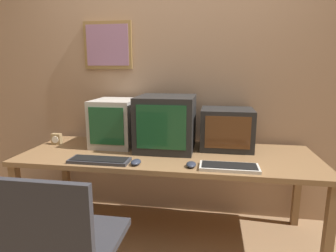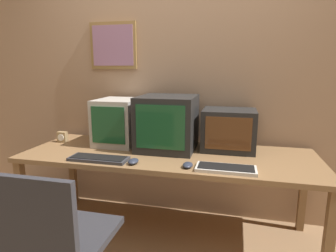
{
  "view_description": "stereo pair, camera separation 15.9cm",
  "coord_description": "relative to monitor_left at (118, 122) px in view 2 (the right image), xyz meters",
  "views": [
    {
      "loc": [
        0.34,
        -1.27,
        1.35
      ],
      "look_at": [
        0.0,
        0.79,
        0.92
      ],
      "focal_mm": 30.0,
      "sensor_mm": 36.0,
      "label": 1
    },
    {
      "loc": [
        0.49,
        -1.24,
        1.35
      ],
      "look_at": [
        0.0,
        0.79,
        0.92
      ],
      "focal_mm": 30.0,
      "sensor_mm": 36.0,
      "label": 2
    }
  ],
  "objects": [
    {
      "name": "wall_back",
      "position": [
        0.48,
        0.29,
        0.4
      ],
      "size": [
        8.0,
        0.08,
        2.6
      ],
      "color": "tan",
      "rests_on": "ground_plane"
    },
    {
      "name": "monitor_center",
      "position": [
        0.45,
        -0.05,
        0.02
      ],
      "size": [
        0.45,
        0.46,
        0.43
      ],
      "color": "black",
      "rests_on": "desk"
    },
    {
      "name": "keyboard_main",
      "position": [
        0.04,
        -0.46,
        -0.18
      ],
      "size": [
        0.43,
        0.15,
        0.03
      ],
      "color": "#333338",
      "rests_on": "desk"
    },
    {
      "name": "mouse_near_keyboard",
      "position": [
        0.31,
        -0.47,
        -0.18
      ],
      "size": [
        0.07,
        0.1,
        0.03
      ],
      "color": "#282D3D",
      "rests_on": "desk"
    },
    {
      "name": "keyboard_side",
      "position": [
        0.94,
        -0.45,
        -0.18
      ],
      "size": [
        0.39,
        0.16,
        0.03
      ],
      "color": "beige",
      "rests_on": "desk"
    },
    {
      "name": "monitor_right",
      "position": [
        0.93,
        0.04,
        -0.03
      ],
      "size": [
        0.41,
        0.35,
        0.33
      ],
      "color": "black",
      "rests_on": "desk"
    },
    {
      "name": "monitor_left",
      "position": [
        0.0,
        0.0,
        0.0
      ],
      "size": [
        0.34,
        0.41,
        0.39
      ],
      "color": "#B7B2A8",
      "rests_on": "desk"
    },
    {
      "name": "desk_clock",
      "position": [
        -0.51,
        -0.08,
        -0.15
      ],
      "size": [
        0.08,
        0.05,
        0.09
      ],
      "color": "#A38456",
      "rests_on": "desk"
    },
    {
      "name": "mouse_far_corner",
      "position": [
        0.69,
        -0.45,
        -0.18
      ],
      "size": [
        0.07,
        0.1,
        0.03
      ],
      "color": "#282D3D",
      "rests_on": "desk"
    },
    {
      "name": "desk",
      "position": [
        0.48,
        -0.18,
        -0.25
      ],
      "size": [
        2.24,
        0.79,
        0.71
      ],
      "color": "olive",
      "rests_on": "ground_plane"
    }
  ]
}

